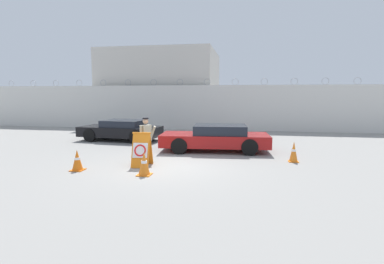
{
  "coord_description": "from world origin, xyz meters",
  "views": [
    {
      "loc": [
        2.69,
        -9.97,
        2.5
      ],
      "look_at": [
        0.56,
        1.93,
        0.98
      ],
      "focal_mm": 28.0,
      "sensor_mm": 36.0,
      "label": 1
    }
  ],
  "objects_px": {
    "security_guard": "(146,138)",
    "parked_car_rear_sedan": "(216,138)",
    "parked_car_front_coupe": "(121,130)",
    "traffic_cone_near": "(144,164)",
    "traffic_cone_mid": "(294,152)",
    "traffic_cone_far": "(77,160)",
    "barricade_sign": "(142,149)"
  },
  "relations": [
    {
      "from": "traffic_cone_far",
      "to": "barricade_sign",
      "type": "bearing_deg",
      "value": 26.18
    },
    {
      "from": "barricade_sign",
      "to": "traffic_cone_near",
      "type": "relative_size",
      "value": 1.63
    },
    {
      "from": "security_guard",
      "to": "traffic_cone_near",
      "type": "relative_size",
      "value": 2.26
    },
    {
      "from": "traffic_cone_mid",
      "to": "traffic_cone_far",
      "type": "xyz_separation_m",
      "value": [
        -7.24,
        -2.59,
        -0.03
      ]
    },
    {
      "from": "security_guard",
      "to": "parked_car_rear_sedan",
      "type": "height_order",
      "value": "security_guard"
    },
    {
      "from": "parked_car_rear_sedan",
      "to": "traffic_cone_near",
      "type": "bearing_deg",
      "value": 63.57
    },
    {
      "from": "traffic_cone_near",
      "to": "parked_car_rear_sedan",
      "type": "xyz_separation_m",
      "value": [
        1.8,
        4.44,
        0.24
      ]
    },
    {
      "from": "traffic_cone_near",
      "to": "traffic_cone_far",
      "type": "distance_m",
      "value": 2.38
    },
    {
      "from": "parked_car_front_coupe",
      "to": "parked_car_rear_sedan",
      "type": "xyz_separation_m",
      "value": [
        5.39,
        -2.15,
        0.01
      ]
    },
    {
      "from": "security_guard",
      "to": "traffic_cone_far",
      "type": "distance_m",
      "value": 2.49
    },
    {
      "from": "security_guard",
      "to": "traffic_cone_far",
      "type": "relative_size",
      "value": 2.38
    },
    {
      "from": "barricade_sign",
      "to": "security_guard",
      "type": "bearing_deg",
      "value": 91.8
    },
    {
      "from": "barricade_sign",
      "to": "parked_car_front_coupe",
      "type": "relative_size",
      "value": 0.27
    },
    {
      "from": "traffic_cone_mid",
      "to": "barricade_sign",
      "type": "bearing_deg",
      "value": -162.8
    },
    {
      "from": "traffic_cone_near",
      "to": "parked_car_front_coupe",
      "type": "height_order",
      "value": "parked_car_front_coupe"
    },
    {
      "from": "traffic_cone_near",
      "to": "traffic_cone_mid",
      "type": "bearing_deg",
      "value": 29.55
    },
    {
      "from": "parked_car_front_coupe",
      "to": "traffic_cone_near",
      "type": "bearing_deg",
      "value": 123.62
    },
    {
      "from": "traffic_cone_mid",
      "to": "traffic_cone_far",
      "type": "height_order",
      "value": "traffic_cone_mid"
    },
    {
      "from": "traffic_cone_far",
      "to": "parked_car_rear_sedan",
      "type": "xyz_separation_m",
      "value": [
        4.17,
        4.27,
        0.26
      ]
    },
    {
      "from": "barricade_sign",
      "to": "traffic_cone_near",
      "type": "distance_m",
      "value": 1.23
    },
    {
      "from": "traffic_cone_far",
      "to": "parked_car_rear_sedan",
      "type": "bearing_deg",
      "value": 45.69
    },
    {
      "from": "traffic_cone_near",
      "to": "security_guard",
      "type": "bearing_deg",
      "value": 106.74
    },
    {
      "from": "barricade_sign",
      "to": "parked_car_rear_sedan",
      "type": "distance_m",
      "value": 4.03
    },
    {
      "from": "barricade_sign",
      "to": "traffic_cone_far",
      "type": "height_order",
      "value": "barricade_sign"
    },
    {
      "from": "security_guard",
      "to": "parked_car_rear_sedan",
      "type": "distance_m",
      "value": 3.57
    },
    {
      "from": "security_guard",
      "to": "barricade_sign",
      "type": "bearing_deg",
      "value": -150.52
    },
    {
      "from": "barricade_sign",
      "to": "security_guard",
      "type": "distance_m",
      "value": 0.72
    },
    {
      "from": "traffic_cone_near",
      "to": "parked_car_front_coupe",
      "type": "relative_size",
      "value": 0.16
    },
    {
      "from": "security_guard",
      "to": "parked_car_rear_sedan",
      "type": "relative_size",
      "value": 0.34
    },
    {
      "from": "traffic_cone_mid",
      "to": "traffic_cone_far",
      "type": "bearing_deg",
      "value": -160.34
    },
    {
      "from": "traffic_cone_mid",
      "to": "traffic_cone_far",
      "type": "relative_size",
      "value": 1.09
    },
    {
      "from": "barricade_sign",
      "to": "traffic_cone_far",
      "type": "xyz_separation_m",
      "value": [
        -1.9,
        -0.93,
        -0.25
      ]
    }
  ]
}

